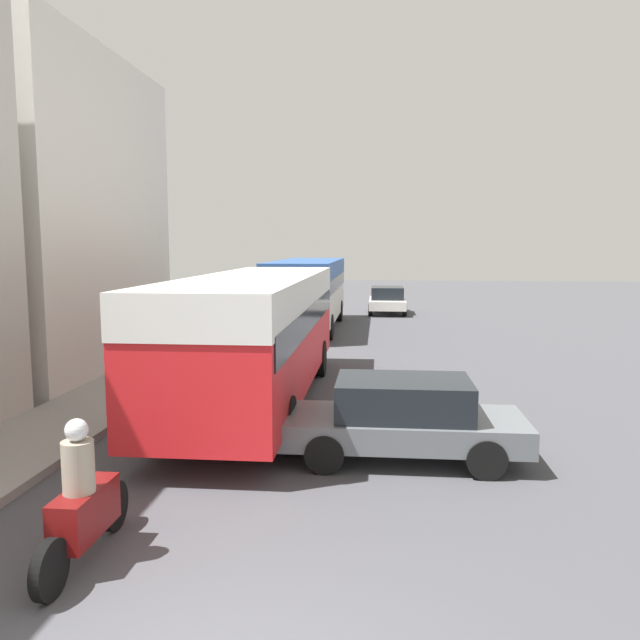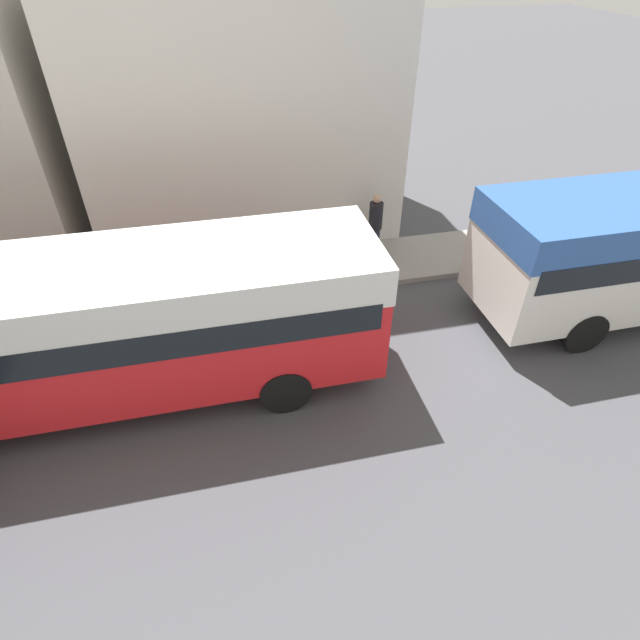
# 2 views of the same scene
# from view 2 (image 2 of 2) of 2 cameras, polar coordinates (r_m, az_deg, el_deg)

# --- Properties ---
(building_midblock) EXTENTS (5.73, 8.39, 8.99)m
(building_midblock) POSITION_cam_2_polar(r_m,az_deg,el_deg) (15.61, -9.75, 26.87)
(building_midblock) COLOR silver
(building_midblock) RESTS_ON ground_plane
(bus_lead) EXTENTS (2.58, 10.45, 2.97)m
(bus_lead) POSITION_cam_2_polar(r_m,az_deg,el_deg) (9.80, -24.48, 0.34)
(bus_lead) COLOR red
(bus_lead) RESTS_ON ground_plane
(pedestrian_walking_away) EXTENTS (0.37, 0.37, 1.84)m
(pedestrian_walking_away) POSITION_cam_2_polar(r_m,az_deg,el_deg) (13.81, 6.32, 10.69)
(pedestrian_walking_away) COLOR #232838
(pedestrian_walking_away) RESTS_ON sidewalk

